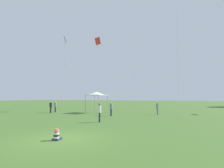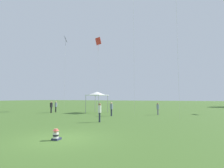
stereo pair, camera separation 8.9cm
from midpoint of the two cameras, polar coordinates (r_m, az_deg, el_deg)
ground_plane at (r=10.28m, az=-16.02°, el=-16.83°), size 300.00×300.00×0.00m
seated_toddler at (r=10.00m, az=-17.57°, el=-15.63°), size 0.41×0.49×0.59m
person_standing_0 at (r=24.07m, az=14.83°, el=-7.51°), size 0.39×0.39×1.57m
person_standing_1 at (r=29.07m, az=-17.77°, el=-6.77°), size 0.38×0.38×1.70m
person_standing_2 at (r=27.83m, az=-19.12°, el=-6.85°), size 0.55×0.55×1.71m
person_standing_3 at (r=16.34m, az=-3.91°, el=-8.62°), size 0.41×0.41×1.74m
person_standing_4 at (r=21.80m, az=-0.09°, el=-7.75°), size 0.47×0.47×1.72m
canopy_tent at (r=26.66m, az=-4.86°, el=-3.18°), size 2.94×2.94×3.18m
kite_0 at (r=33.77m, az=-14.86°, el=13.31°), size 0.82×1.12×13.45m
kite_3 at (r=34.17m, az=-4.44°, el=13.33°), size 1.39×0.82×13.67m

